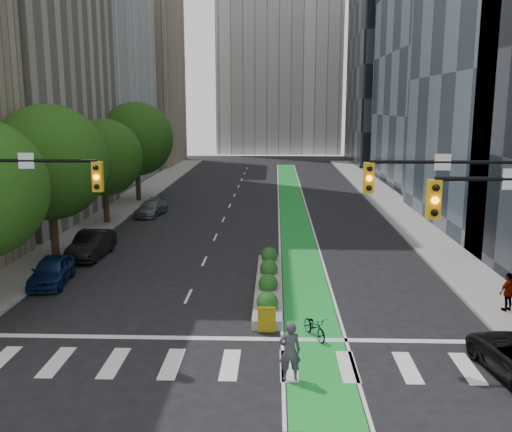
# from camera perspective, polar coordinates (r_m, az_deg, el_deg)

# --- Properties ---
(ground) EXTENTS (160.00, 160.00, 0.00)m
(ground) POSITION_cam_1_polar(r_m,az_deg,el_deg) (21.00, -2.38, -13.46)
(ground) COLOR black
(ground) RESTS_ON ground
(sidewalk_left) EXTENTS (3.60, 90.00, 0.15)m
(sidewalk_left) POSITION_cam_1_polar(r_m,az_deg,el_deg) (46.82, -14.57, 0.07)
(sidewalk_left) COLOR gray
(sidewalk_left) RESTS_ON ground
(sidewalk_right) EXTENTS (3.60, 90.00, 0.15)m
(sidewalk_right) POSITION_cam_1_polar(r_m,az_deg,el_deg) (46.05, 14.86, -0.12)
(sidewalk_right) COLOR gray
(sidewalk_right) RESTS_ON ground
(bike_lane_paint) EXTENTS (2.20, 70.00, 0.01)m
(bike_lane_paint) POSITION_cam_1_polar(r_m,az_deg,el_deg) (49.84, 3.66, 0.98)
(bike_lane_paint) COLOR green
(bike_lane_paint) RESTS_ON ground
(building_tan_far) EXTENTS (14.00, 16.00, 26.00)m
(building_tan_far) POSITION_cam_1_polar(r_m,az_deg,el_deg) (87.83, -12.56, 13.61)
(building_tan_far) COLOR tan
(building_tan_far) RESTS_ON ground
(building_dark_end) EXTENTS (14.00, 18.00, 28.00)m
(building_dark_end) POSITION_cam_1_polar(r_m,az_deg,el_deg) (89.15, 14.39, 14.13)
(building_dark_end) COLOR black
(building_dark_end) RESTS_ON ground
(tree_mid) EXTENTS (6.40, 6.40, 8.78)m
(tree_mid) POSITION_cam_1_polar(r_m,az_deg,el_deg) (33.62, -19.95, 5.04)
(tree_mid) COLOR black
(tree_mid) RESTS_ON ground
(tree_midfar) EXTENTS (5.60, 5.60, 7.76)m
(tree_midfar) POSITION_cam_1_polar(r_m,az_deg,el_deg) (43.07, -14.99, 5.67)
(tree_midfar) COLOR black
(tree_midfar) RESTS_ON ground
(tree_far) EXTENTS (6.60, 6.60, 9.00)m
(tree_far) POSITION_cam_1_polar(r_m,az_deg,el_deg) (52.64, -11.88, 7.54)
(tree_far) COLOR black
(tree_far) RESTS_ON ground
(signal_right) EXTENTS (5.82, 0.51, 7.20)m
(signal_right) POSITION_cam_1_polar(r_m,az_deg,el_deg) (21.15, 21.75, -0.38)
(signal_right) COLOR black
(signal_right) RESTS_ON ground
(median_planter) EXTENTS (1.20, 10.26, 1.10)m
(median_planter) POSITION_cam_1_polar(r_m,az_deg,el_deg) (27.39, 1.25, -6.67)
(median_planter) COLOR gray
(median_planter) RESTS_ON ground
(bicycle) EXTENTS (1.20, 1.77, 0.88)m
(bicycle) POSITION_cam_1_polar(r_m,az_deg,el_deg) (22.12, 5.88, -10.95)
(bicycle) COLOR gray
(bicycle) RESTS_ON ground
(cyclist) EXTENTS (0.78, 0.56, 1.97)m
(cyclist) POSITION_cam_1_polar(r_m,az_deg,el_deg) (18.72, 3.41, -13.33)
(cyclist) COLOR #3C3944
(cyclist) RESTS_ON ground
(parked_car_left_near) EXTENTS (2.09, 4.22, 1.38)m
(parked_car_left_near) POSITION_cam_1_polar(r_m,az_deg,el_deg) (29.93, -19.76, -5.15)
(parked_car_left_near) COLOR #0B1D47
(parked_car_left_near) RESTS_ON ground
(parked_car_left_mid) EXTENTS (1.76, 4.62, 1.50)m
(parked_car_left_mid) POSITION_cam_1_polar(r_m,az_deg,el_deg) (34.44, -16.12, -2.74)
(parked_car_left_mid) COLOR black
(parked_car_left_mid) RESTS_ON ground
(parked_car_left_far) EXTENTS (2.22, 4.41, 1.23)m
(parked_car_left_far) POSITION_cam_1_polar(r_m,az_deg,el_deg) (46.30, -10.44, 0.80)
(parked_car_left_far) COLOR slate
(parked_car_left_far) RESTS_ON ground
(pedestrian_far) EXTENTS (1.05, 0.78, 1.66)m
(pedestrian_far) POSITION_cam_1_polar(r_m,az_deg,el_deg) (26.41, 23.95, -6.95)
(pedestrian_far) COLOR gray
(pedestrian_far) RESTS_ON sidewalk_right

